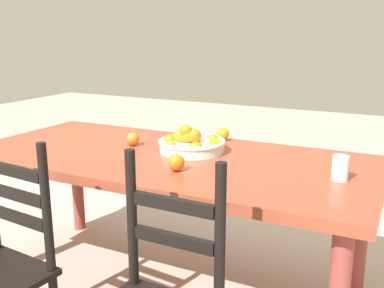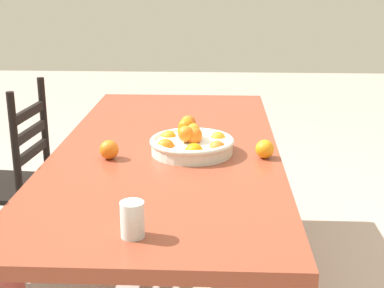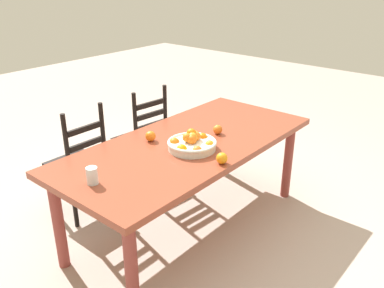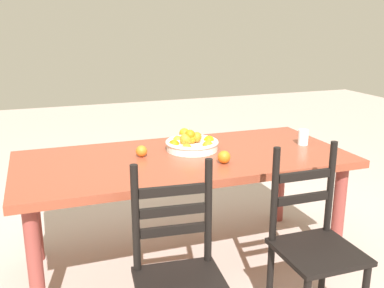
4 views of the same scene
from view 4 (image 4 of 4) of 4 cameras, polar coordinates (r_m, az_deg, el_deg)
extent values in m
plane|color=#B19E93|center=(3.05, -0.95, -14.96)|extent=(12.00, 12.00, 0.00)
cube|color=brown|center=(2.76, -1.02, -2.01)|extent=(2.05, 0.94, 0.05)
cylinder|color=brown|center=(3.56, 11.31, -4.49)|extent=(0.08, 0.08, 0.69)
cylinder|color=brown|center=(3.10, -19.74, -8.25)|extent=(0.08, 0.08, 0.69)
cylinder|color=brown|center=(3.01, 18.37, -8.83)|extent=(0.08, 0.08, 0.69)
cylinder|color=brown|center=(2.45, -19.58, -14.86)|extent=(0.08, 0.08, 0.69)
cube|color=black|center=(2.34, 16.00, -13.21)|extent=(0.39, 0.39, 0.03)
cylinder|color=black|center=(2.50, 10.04, -16.97)|extent=(0.04, 0.04, 0.43)
cylinder|color=black|center=(2.66, 16.56, -15.25)|extent=(0.04, 0.04, 0.43)
cylinder|color=black|center=(2.27, 10.63, -6.47)|extent=(0.04, 0.04, 0.50)
cylinder|color=black|center=(2.45, 17.45, -5.31)|extent=(0.04, 0.04, 0.50)
cube|color=black|center=(2.37, 14.10, -6.85)|extent=(0.30, 0.03, 0.04)
cube|color=black|center=(2.33, 14.30, -3.98)|extent=(0.30, 0.03, 0.04)
cube|color=black|center=(2.05, -1.38, -17.95)|extent=(0.43, 0.43, 0.03)
cylinder|color=black|center=(2.04, -7.30, -9.55)|extent=(0.04, 0.04, 0.52)
cylinder|color=black|center=(2.11, 2.11, -8.63)|extent=(0.04, 0.04, 0.52)
cube|color=black|center=(2.10, -2.49, -11.07)|extent=(0.31, 0.05, 0.04)
cube|color=black|center=(2.06, -2.52, -8.61)|extent=(0.31, 0.05, 0.04)
cube|color=black|center=(2.02, -2.56, -6.05)|extent=(0.31, 0.05, 0.04)
cylinder|color=silver|center=(2.87, 0.00, -0.26)|extent=(0.33, 0.33, 0.05)
torus|color=silver|center=(2.86, 0.00, 0.25)|extent=(0.35, 0.35, 0.02)
sphere|color=orange|center=(2.82, -2.34, -0.18)|extent=(0.07, 0.07, 0.07)
sphere|color=orange|center=(2.75, -0.69, -0.63)|extent=(0.07, 0.07, 0.07)
sphere|color=orange|center=(2.80, 2.07, -0.32)|extent=(0.08, 0.08, 0.08)
sphere|color=orange|center=(2.92, 2.20, 0.36)|extent=(0.07, 0.07, 0.07)
sphere|color=orange|center=(2.98, 0.57, 0.68)|extent=(0.07, 0.07, 0.07)
sphere|color=orange|center=(2.94, -1.87, 0.46)|extent=(0.07, 0.07, 0.07)
sphere|color=orange|center=(2.82, -0.26, 1.18)|extent=(0.07, 0.07, 0.07)
sphere|color=orange|center=(2.84, 0.63, 0.91)|extent=(0.07, 0.07, 0.07)
sphere|color=orange|center=(2.85, -0.07, 1.00)|extent=(0.07, 0.07, 0.07)
sphere|color=orange|center=(2.83, -0.11, 0.73)|extent=(0.07, 0.07, 0.07)
sphere|color=orange|center=(2.87, 0.16, 0.84)|extent=(0.07, 0.07, 0.07)
sphere|color=orange|center=(2.81, -0.84, 0.57)|extent=(0.08, 0.08, 0.08)
sphere|color=orange|center=(2.85, -0.32, 0.85)|extent=(0.07, 0.07, 0.07)
sphere|color=orange|center=(2.85, -0.05, 0.84)|extent=(0.07, 0.07, 0.07)
sphere|color=orange|center=(2.84, -0.88, 0.77)|extent=(0.06, 0.06, 0.06)
sphere|color=orange|center=(3.15, -0.99, 1.39)|extent=(0.07, 0.07, 0.07)
sphere|color=orange|center=(2.74, -6.55, -0.91)|extent=(0.07, 0.07, 0.07)
sphere|color=orange|center=(2.60, 4.16, -1.69)|extent=(0.08, 0.08, 0.08)
cylinder|color=silver|center=(3.08, 14.18, 0.86)|extent=(0.07, 0.07, 0.10)
camera|label=1|loc=(2.02, 52.15, 3.43)|focal=41.55mm
camera|label=2|loc=(4.10, 30.07, 12.32)|focal=52.03mm
camera|label=3|loc=(5.19, 15.53, 19.23)|focal=38.06mm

